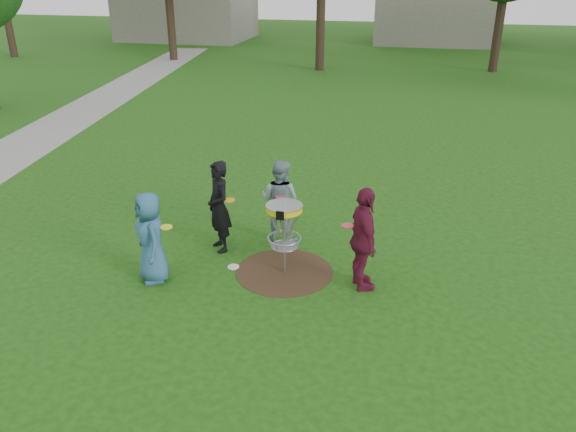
% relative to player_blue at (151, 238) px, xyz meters
% --- Properties ---
extents(ground, '(100.00, 100.00, 0.00)m').
position_rel_player_blue_xyz_m(ground, '(2.22, 0.76, -0.83)').
color(ground, '#19470F').
rests_on(ground, ground).
extents(dirt_patch, '(1.80, 1.80, 0.01)m').
position_rel_player_blue_xyz_m(dirt_patch, '(2.22, 0.76, -0.83)').
color(dirt_patch, '#47331E').
rests_on(dirt_patch, ground).
extents(concrete_path, '(7.75, 39.92, 0.02)m').
position_rel_player_blue_xyz_m(concrete_path, '(-7.78, 8.76, -0.82)').
color(concrete_path, '#9E9E99').
rests_on(concrete_path, ground).
extents(player_blue, '(0.92, 0.97, 1.67)m').
position_rel_player_blue_xyz_m(player_blue, '(0.00, 0.00, 0.00)').
color(player_blue, '#2D5A7D').
rests_on(player_blue, ground).
extents(player_black, '(0.76, 0.79, 1.83)m').
position_rel_player_blue_xyz_m(player_black, '(0.78, 1.38, 0.08)').
color(player_black, black).
rests_on(player_black, ground).
extents(player_grey, '(0.96, 0.83, 1.70)m').
position_rel_player_blue_xyz_m(player_grey, '(1.82, 2.10, 0.02)').
color(player_grey, gray).
rests_on(player_grey, ground).
extents(player_maroon, '(0.82, 1.18, 1.86)m').
position_rel_player_blue_xyz_m(player_maroon, '(3.65, 0.54, 0.10)').
color(player_maroon, maroon).
rests_on(player_maroon, ground).
extents(disc_on_grass, '(0.22, 0.22, 0.02)m').
position_rel_player_blue_xyz_m(disc_on_grass, '(1.25, 0.71, -0.82)').
color(disc_on_grass, white).
rests_on(disc_on_grass, ground).
extents(disc_golf_basket, '(0.66, 0.67, 1.38)m').
position_rel_player_blue_xyz_m(disc_golf_basket, '(2.22, 0.76, 0.19)').
color(disc_golf_basket, '#9EA0A5').
rests_on(disc_golf_basket, ground).
extents(held_discs, '(3.33, 1.96, 0.14)m').
position_rel_player_blue_xyz_m(held_discs, '(1.64, 0.94, 0.25)').
color(held_discs, '#F9F31B').
rests_on(held_discs, ground).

